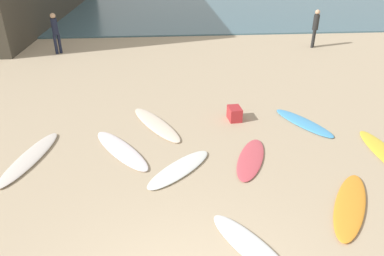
{
  "coord_description": "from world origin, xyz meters",
  "views": [
    {
      "loc": [
        -0.15,
        -2.94,
        4.66
      ],
      "look_at": [
        0.54,
        5.37,
        0.3
      ],
      "focal_mm": 33.11,
      "sensor_mm": 36.0,
      "label": 1
    }
  ],
  "objects_px": {
    "surfboard_6": "(251,246)",
    "surfboard_0": "(121,150)",
    "surfboard_5": "(156,124)",
    "beachgoer_near": "(315,26)",
    "surfboard_1": "(303,123)",
    "beachgoer_mid": "(55,31)",
    "surfboard_3": "(350,205)",
    "surfboard_8": "(179,169)",
    "surfboard_2": "(30,158)",
    "surfboard_4": "(251,159)",
    "beach_cooler": "(235,114)"
  },
  "relations": [
    {
      "from": "surfboard_6",
      "to": "surfboard_0",
      "type": "bearing_deg",
      "value": 95.3
    },
    {
      "from": "surfboard_5",
      "to": "beachgoer_near",
      "type": "height_order",
      "value": "beachgoer_near"
    },
    {
      "from": "surfboard_1",
      "to": "beachgoer_mid",
      "type": "relative_size",
      "value": 1.14
    },
    {
      "from": "surfboard_0",
      "to": "surfboard_3",
      "type": "bearing_deg",
      "value": -61.58
    },
    {
      "from": "beachgoer_near",
      "to": "surfboard_8",
      "type": "bearing_deg",
      "value": 175.6
    },
    {
      "from": "surfboard_2",
      "to": "surfboard_1",
      "type": "bearing_deg",
      "value": -156.69
    },
    {
      "from": "surfboard_8",
      "to": "beachgoer_mid",
      "type": "bearing_deg",
      "value": -19.1
    },
    {
      "from": "surfboard_4",
      "to": "surfboard_5",
      "type": "distance_m",
      "value": 3.07
    },
    {
      "from": "surfboard_2",
      "to": "surfboard_4",
      "type": "height_order",
      "value": "surfboard_2"
    },
    {
      "from": "surfboard_4",
      "to": "surfboard_5",
      "type": "bearing_deg",
      "value": 160.91
    },
    {
      "from": "surfboard_0",
      "to": "surfboard_1",
      "type": "relative_size",
      "value": 1.13
    },
    {
      "from": "surfboard_3",
      "to": "surfboard_1",
      "type": "bearing_deg",
      "value": -63.96
    },
    {
      "from": "surfboard_2",
      "to": "surfboard_6",
      "type": "height_order",
      "value": "surfboard_2"
    },
    {
      "from": "surfboard_2",
      "to": "beachgoer_mid",
      "type": "distance_m",
      "value": 9.66
    },
    {
      "from": "beach_cooler",
      "to": "surfboard_3",
      "type": "bearing_deg",
      "value": -69.11
    },
    {
      "from": "surfboard_2",
      "to": "surfboard_4",
      "type": "relative_size",
      "value": 1.28
    },
    {
      "from": "surfboard_5",
      "to": "surfboard_6",
      "type": "bearing_deg",
      "value": 81.03
    },
    {
      "from": "surfboard_5",
      "to": "surfboard_1",
      "type": "bearing_deg",
      "value": 148.52
    },
    {
      "from": "surfboard_1",
      "to": "surfboard_0",
      "type": "bearing_deg",
      "value": 165.53
    },
    {
      "from": "surfboard_0",
      "to": "surfboard_6",
      "type": "bearing_deg",
      "value": -87.16
    },
    {
      "from": "surfboard_6",
      "to": "beach_cooler",
      "type": "relative_size",
      "value": 3.76
    },
    {
      "from": "surfboard_0",
      "to": "beach_cooler",
      "type": "height_order",
      "value": "beach_cooler"
    },
    {
      "from": "surfboard_1",
      "to": "surfboard_5",
      "type": "bearing_deg",
      "value": 149.89
    },
    {
      "from": "surfboard_4",
      "to": "beachgoer_near",
      "type": "distance_m",
      "value": 11.52
    },
    {
      "from": "surfboard_0",
      "to": "surfboard_6",
      "type": "relative_size",
      "value": 1.27
    },
    {
      "from": "surfboard_5",
      "to": "surfboard_8",
      "type": "xyz_separation_m",
      "value": [
        0.55,
        -2.34,
        -0.0
      ]
    },
    {
      "from": "surfboard_3",
      "to": "surfboard_5",
      "type": "distance_m",
      "value": 5.49
    },
    {
      "from": "beachgoer_near",
      "to": "surfboard_3",
      "type": "bearing_deg",
      "value": -167.67
    },
    {
      "from": "surfboard_0",
      "to": "surfboard_4",
      "type": "relative_size",
      "value": 1.22
    },
    {
      "from": "surfboard_2",
      "to": "surfboard_5",
      "type": "relative_size",
      "value": 0.99
    },
    {
      "from": "surfboard_6",
      "to": "beachgoer_mid",
      "type": "bearing_deg",
      "value": 85.31
    },
    {
      "from": "surfboard_2",
      "to": "beachgoer_mid",
      "type": "bearing_deg",
      "value": -67.13
    },
    {
      "from": "surfboard_3",
      "to": "surfboard_8",
      "type": "relative_size",
      "value": 1.14
    },
    {
      "from": "surfboard_2",
      "to": "surfboard_3",
      "type": "xyz_separation_m",
      "value": [
        6.92,
        -2.34,
        0.0
      ]
    },
    {
      "from": "surfboard_2",
      "to": "surfboard_8",
      "type": "xyz_separation_m",
      "value": [
        3.59,
        -0.78,
        -0.0
      ]
    },
    {
      "from": "surfboard_0",
      "to": "surfboard_4",
      "type": "xyz_separation_m",
      "value": [
        3.17,
        -0.67,
        -0.01
      ]
    },
    {
      "from": "surfboard_3",
      "to": "beach_cooler",
      "type": "bearing_deg",
      "value": -36.85
    },
    {
      "from": "beachgoer_mid",
      "to": "surfboard_5",
      "type": "bearing_deg",
      "value": 79.4
    },
    {
      "from": "surfboard_2",
      "to": "beachgoer_near",
      "type": "distance_m",
      "value": 14.51
    },
    {
      "from": "surfboard_8",
      "to": "beach_cooler",
      "type": "distance_m",
      "value": 3.07
    },
    {
      "from": "surfboard_1",
      "to": "beachgoer_near",
      "type": "bearing_deg",
      "value": 40.23
    },
    {
      "from": "surfboard_1",
      "to": "surfboard_6",
      "type": "xyz_separation_m",
      "value": [
        -2.62,
        -4.53,
        0.0
      ]
    },
    {
      "from": "surfboard_3",
      "to": "beachgoer_near",
      "type": "relative_size",
      "value": 1.25
    },
    {
      "from": "surfboard_8",
      "to": "beach_cooler",
      "type": "xyz_separation_m",
      "value": [
        1.77,
        2.51,
        0.16
      ]
    },
    {
      "from": "surfboard_3",
      "to": "surfboard_6",
      "type": "xyz_separation_m",
      "value": [
        -2.22,
        -0.89,
        -0.01
      ]
    },
    {
      "from": "surfboard_3",
      "to": "surfboard_8",
      "type": "height_order",
      "value": "surfboard_3"
    },
    {
      "from": "surfboard_2",
      "to": "surfboard_4",
      "type": "distance_m",
      "value": 5.36
    },
    {
      "from": "surfboard_2",
      "to": "beachgoer_near",
      "type": "height_order",
      "value": "beachgoer_near"
    },
    {
      "from": "surfboard_3",
      "to": "surfboard_8",
      "type": "bearing_deg",
      "value": 7.09
    },
    {
      "from": "surfboard_2",
      "to": "beach_cooler",
      "type": "height_order",
      "value": "beach_cooler"
    }
  ]
}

